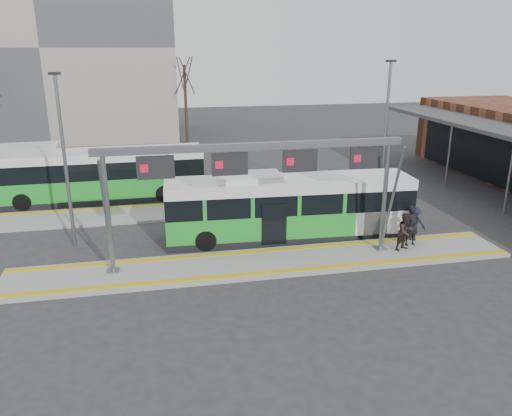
{
  "coord_description": "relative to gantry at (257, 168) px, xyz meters",
  "views": [
    {
      "loc": [
        -4.5,
        -19.54,
        9.1
      ],
      "look_at": [
        0.16,
        3.0,
        1.64
      ],
      "focal_mm": 35.0,
      "sensor_mm": 36.0,
      "label": 1
    }
  ],
  "objects": [
    {
      "name": "apartment_block",
      "position": [
        -13.65,
        35.75,
        4.91
      ],
      "size": [
        24.5,
        12.5,
        18.4
      ],
      "color": "#9F9584",
      "rests_on": "ground"
    },
    {
      "name": "lamp_west",
      "position": [
        -8.17,
        3.69,
        -0.03
      ],
      "size": [
        0.5,
        0.25,
        8.06
      ],
      "color": "slate",
      "rests_on": "ground"
    },
    {
      "name": "passenger_c",
      "position": [
        7.87,
        0.77,
        -3.31
      ],
      "size": [
        1.22,
        0.92,
        1.68
      ],
      "primitive_type": "imported",
      "rotation": [
        0.0,
        0.0,
        -0.31
      ],
      "color": "black",
      "rests_on": "platform_main"
    },
    {
      "name": "tactile_second",
      "position": [
        -3.65,
        8.9,
        -4.14
      ],
      "size": [
        20.0,
        0.35,
        0.02
      ],
      "color": "gold",
      "rests_on": "platform_second"
    },
    {
      "name": "passenger_b",
      "position": [
        6.87,
        -0.26,
        -3.27
      ],
      "size": [
        1.03,
        0.92,
        1.76
      ],
      "primitive_type": "imported",
      "rotation": [
        0.0,
        0.0,
        0.35
      ],
      "color": "black",
      "rests_on": "platform_main"
    },
    {
      "name": "passenger_a",
      "position": [
        7.44,
        0.21,
        -3.19
      ],
      "size": [
        0.74,
        0.53,
        1.92
      ],
      "primitive_type": "imported",
      "rotation": [
        0.0,
        0.0,
        0.11
      ],
      "color": "black",
      "rests_on": "platform_main"
    },
    {
      "name": "hero_bus",
      "position": [
        2.15,
        2.79,
        -2.78
      ],
      "size": [
        12.16,
        3.13,
        3.31
      ],
      "rotation": [
        0.0,
        0.0,
        -0.05
      ],
      "color": "black",
      "rests_on": "ground"
    },
    {
      "name": "bg_bus_green",
      "position": [
        -7.51,
        11.22,
        -2.76
      ],
      "size": [
        12.52,
        2.88,
        3.12
      ],
      "rotation": [
        0.0,
        0.0,
        0.02
      ],
      "color": "black",
      "rests_on": "ground"
    },
    {
      "name": "tree_left",
      "position": [
        -4.74,
        31.68,
        1.15
      ],
      "size": [
        1.4,
        1.4,
        7.19
      ],
      "color": "#382B21",
      "rests_on": "ground"
    },
    {
      "name": "tactile_main",
      "position": [
        0.35,
        -0.25,
        -4.14
      ],
      "size": [
        22.0,
        2.65,
        0.02
      ],
      "color": "gold",
      "rests_on": "platform_main"
    },
    {
      "name": "lamp_east",
      "position": [
        8.33,
        5.51,
        0.16
      ],
      "size": [
        0.5,
        0.25,
        8.44
      ],
      "color": "slate",
      "rests_on": "ground"
    },
    {
      "name": "ground",
      "position": [
        0.35,
        -0.25,
        -4.3
      ],
      "size": [
        120.0,
        120.0,
        0.0
      ],
      "primitive_type": "plane",
      "color": "#2D2D30",
      "rests_on": "ground"
    },
    {
      "name": "gantry",
      "position": [
        0.0,
        0.0,
        0.0
      ],
      "size": [
        13.0,
        1.68,
        5.2
      ],
      "color": "slate",
      "rests_on": "platform_main"
    },
    {
      "name": "platform_main",
      "position": [
        0.35,
        -0.25,
        -4.22
      ],
      "size": [
        22.0,
        3.0,
        0.15
      ],
      "primitive_type": "cube",
      "color": "gray",
      "rests_on": "ground"
    },
    {
      "name": "tree_mid",
      "position": [
        -0.93,
        29.12,
        2.13
      ],
      "size": [
        1.4,
        1.4,
        8.48
      ],
      "color": "#382B21",
      "rests_on": "ground"
    },
    {
      "name": "platform_second",
      "position": [
        -3.65,
        7.75,
        -4.22
      ],
      "size": [
        20.0,
        3.0,
        0.15
      ],
      "primitive_type": "cube",
      "color": "gray",
      "rests_on": "ground"
    }
  ]
}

